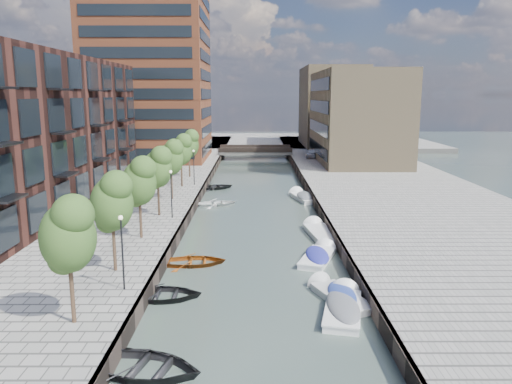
{
  "coord_description": "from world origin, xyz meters",
  "views": [
    {
      "loc": [
        -0.11,
        -17.59,
        11.37
      ],
      "look_at": [
        0.0,
        22.75,
        3.5
      ],
      "focal_mm": 35.0,
      "sensor_mm": 36.0,
      "label": 1
    }
  ],
  "objects_px": {
    "tree_6": "(189,143)",
    "motorboat_2": "(320,233)",
    "tree_4": "(171,157)",
    "motorboat_0": "(319,256)",
    "tree_1": "(112,200)",
    "sloop_4": "(214,189)",
    "tree_0": "(68,233)",
    "sloop_0": "(144,373)",
    "sloop_1": "(162,298)",
    "sloop_2": "(194,264)",
    "motorboat_3": "(338,295)",
    "tree_3": "(157,166)",
    "motorboat_4": "(303,197)",
    "sloop_3": "(217,205)",
    "tree_5": "(181,149)",
    "tree_2": "(139,180)",
    "bridge": "(255,151)",
    "car": "(313,153)",
    "motorboat_1": "(343,307)"
  },
  "relations": [
    {
      "from": "tree_1",
      "to": "sloop_2",
      "type": "bearing_deg",
      "value": 42.08
    },
    {
      "from": "sloop_2",
      "to": "motorboat_4",
      "type": "bearing_deg",
      "value": -28.14
    },
    {
      "from": "tree_5",
      "to": "tree_6",
      "type": "bearing_deg",
      "value": 90.0
    },
    {
      "from": "sloop_4",
      "to": "tree_5",
      "type": "bearing_deg",
      "value": 114.73
    },
    {
      "from": "sloop_3",
      "to": "motorboat_3",
      "type": "relative_size",
      "value": 0.82
    },
    {
      "from": "sloop_3",
      "to": "motorboat_4",
      "type": "height_order",
      "value": "motorboat_4"
    },
    {
      "from": "sloop_3",
      "to": "tree_1",
      "type": "bearing_deg",
      "value": 150.47
    },
    {
      "from": "tree_6",
      "to": "motorboat_0",
      "type": "relative_size",
      "value": 1.13
    },
    {
      "from": "tree_5",
      "to": "tree_2",
      "type": "bearing_deg",
      "value": -90.0
    },
    {
      "from": "sloop_1",
      "to": "sloop_2",
      "type": "xyz_separation_m",
      "value": [
        1.17,
        5.79,
        0.0
      ]
    },
    {
      "from": "sloop_3",
      "to": "motorboat_2",
      "type": "relative_size",
      "value": 0.7
    },
    {
      "from": "sloop_4",
      "to": "motorboat_0",
      "type": "bearing_deg",
      "value": 177.29
    },
    {
      "from": "tree_4",
      "to": "motorboat_1",
      "type": "xyz_separation_m",
      "value": [
        13.13,
        -24.59,
        -5.09
      ]
    },
    {
      "from": "motorboat_3",
      "to": "sloop_1",
      "type": "bearing_deg",
      "value": 179.75
    },
    {
      "from": "sloop_3",
      "to": "sloop_2",
      "type": "bearing_deg",
      "value": 161.12
    },
    {
      "from": "tree_0",
      "to": "sloop_4",
      "type": "relative_size",
      "value": 1.27
    },
    {
      "from": "tree_1",
      "to": "sloop_0",
      "type": "height_order",
      "value": "tree_1"
    },
    {
      "from": "tree_3",
      "to": "motorboat_3",
      "type": "bearing_deg",
      "value": -50.67
    },
    {
      "from": "sloop_1",
      "to": "tree_6",
      "type": "bearing_deg",
      "value": 4.77
    },
    {
      "from": "sloop_4",
      "to": "sloop_3",
      "type": "bearing_deg",
      "value": 164.02
    },
    {
      "from": "sloop_0",
      "to": "sloop_3",
      "type": "xyz_separation_m",
      "value": [
        0.67,
        32.14,
        0.0
      ]
    },
    {
      "from": "tree_6",
      "to": "motorboat_2",
      "type": "height_order",
      "value": "tree_6"
    },
    {
      "from": "motorboat_4",
      "to": "tree_0",
      "type": "bearing_deg",
      "value": -112.95
    },
    {
      "from": "sloop_4",
      "to": "tree_4",
      "type": "bearing_deg",
      "value": 139.92
    },
    {
      "from": "tree_6",
      "to": "motorboat_0",
      "type": "xyz_separation_m",
      "value": [
        12.91,
        -30.0,
        -5.11
      ]
    },
    {
      "from": "tree_1",
      "to": "sloop_3",
      "type": "xyz_separation_m",
      "value": [
        4.45,
        22.46,
        -5.31
      ]
    },
    {
      "from": "tree_4",
      "to": "motorboat_0",
      "type": "xyz_separation_m",
      "value": [
        12.91,
        -16.0,
        -5.11
      ]
    },
    {
      "from": "tree_1",
      "to": "sloop_1",
      "type": "xyz_separation_m",
      "value": [
        3.1,
        -1.93,
        -5.31
      ]
    },
    {
      "from": "tree_1",
      "to": "motorboat_4",
      "type": "relative_size",
      "value": 1.02
    },
    {
      "from": "car",
      "to": "sloop_3",
      "type": "bearing_deg",
      "value": -95.55
    },
    {
      "from": "motorboat_0",
      "to": "motorboat_1",
      "type": "height_order",
      "value": "motorboat_1"
    },
    {
      "from": "tree_1",
      "to": "motorboat_0",
      "type": "xyz_separation_m",
      "value": [
        12.91,
        5.0,
        -5.11
      ]
    },
    {
      "from": "tree_0",
      "to": "sloop_4",
      "type": "distance_m",
      "value": 39.2
    },
    {
      "from": "tree_0",
      "to": "tree_6",
      "type": "xyz_separation_m",
      "value": [
        0.0,
        42.0,
        0.0
      ]
    },
    {
      "from": "tree_0",
      "to": "sloop_0",
      "type": "distance_m",
      "value": 7.05
    },
    {
      "from": "bridge",
      "to": "sloop_0",
      "type": "xyz_separation_m",
      "value": [
        -4.72,
        -70.69,
        -1.39
      ]
    },
    {
      "from": "bridge",
      "to": "tree_0",
      "type": "relative_size",
      "value": 2.18
    },
    {
      "from": "motorboat_2",
      "to": "sloop_1",
      "type": "bearing_deg",
      "value": -129.12
    },
    {
      "from": "motorboat_2",
      "to": "tree_6",
      "type": "bearing_deg",
      "value": 120.09
    },
    {
      "from": "tree_1",
      "to": "sloop_4",
      "type": "xyz_separation_m",
      "value": [
        3.44,
        31.68,
        -5.31
      ]
    },
    {
      "from": "motorboat_4",
      "to": "car",
      "type": "relative_size",
      "value": 1.37
    },
    {
      "from": "motorboat_0",
      "to": "motorboat_4",
      "type": "height_order",
      "value": "motorboat_4"
    },
    {
      "from": "bridge",
      "to": "car",
      "type": "xyz_separation_m",
      "value": [
        9.68,
        -6.12,
        0.33
      ]
    },
    {
      "from": "tree_3",
      "to": "tree_4",
      "type": "bearing_deg",
      "value": 90.0
    },
    {
      "from": "sloop_0",
      "to": "motorboat_2",
      "type": "relative_size",
      "value": 0.85
    },
    {
      "from": "sloop_0",
      "to": "sloop_4",
      "type": "height_order",
      "value": "sloop_0"
    },
    {
      "from": "sloop_2",
      "to": "motorboat_3",
      "type": "height_order",
      "value": "motorboat_3"
    },
    {
      "from": "sloop_1",
      "to": "car",
      "type": "height_order",
      "value": "car"
    },
    {
      "from": "motorboat_2",
      "to": "motorboat_3",
      "type": "height_order",
      "value": "motorboat_2"
    },
    {
      "from": "tree_3",
      "to": "sloop_0",
      "type": "height_order",
      "value": "tree_3"
    }
  ]
}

